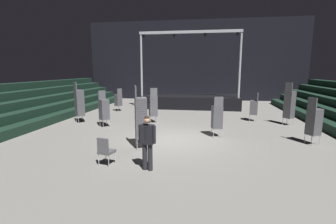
% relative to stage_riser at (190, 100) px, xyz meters
% --- Properties ---
extents(ground_plane, '(22.00, 30.00, 0.10)m').
position_rel_stage_riser_xyz_m(ground_plane, '(-0.00, -9.76, -0.63)').
color(ground_plane, slate).
extents(arena_end_wall, '(22.00, 0.30, 8.00)m').
position_rel_stage_riser_xyz_m(arena_end_wall, '(-0.00, 5.24, 3.42)').
color(arena_end_wall, black).
rests_on(arena_end_wall, ground_plane).
extents(bleacher_bank_left, '(3.75, 24.00, 2.25)m').
position_rel_stage_riser_xyz_m(bleacher_bank_left, '(-9.12, -8.76, 0.55)').
color(bleacher_bank_left, black).
rests_on(bleacher_bank_left, ground_plane).
extents(stage_riser, '(7.94, 3.52, 5.93)m').
position_rel_stage_riser_xyz_m(stage_riser, '(0.00, 0.00, 0.00)').
color(stage_riser, black).
rests_on(stage_riser, ground_plane).
extents(man_with_tie, '(0.57, 0.30, 1.71)m').
position_rel_stage_riser_xyz_m(man_with_tie, '(-0.41, -13.16, 0.39)').
color(man_with_tie, black).
rests_on(man_with_tie, ground_plane).
extents(chair_stack_front_left, '(0.62, 0.62, 2.39)m').
position_rel_stage_riser_xyz_m(chair_stack_front_left, '(-5.96, -7.09, 0.62)').
color(chair_stack_front_left, '#B2B5BA').
rests_on(chair_stack_front_left, ground_plane).
extents(chair_stack_front_right, '(0.57, 0.57, 2.48)m').
position_rel_stage_riser_xyz_m(chair_stack_front_right, '(-1.16, -11.12, 0.66)').
color(chair_stack_front_right, '#B2B5BA').
rests_on(chair_stack_front_right, ground_plane).
extents(chair_stack_mid_left, '(0.52, 0.52, 1.71)m').
position_rel_stage_riser_xyz_m(chair_stack_mid_left, '(4.19, -5.07, 0.28)').
color(chair_stack_mid_left, '#B2B5BA').
rests_on(chair_stack_mid_left, ground_plane).
extents(chair_stack_mid_right, '(0.62, 0.62, 1.96)m').
position_rel_stage_riser_xyz_m(chair_stack_mid_right, '(-4.11, -7.87, 0.41)').
color(chair_stack_mid_right, '#B2B5BA').
rests_on(chair_stack_mid_right, ground_plane).
extents(chair_stack_mid_centre, '(0.62, 0.62, 2.39)m').
position_rel_stage_riser_xyz_m(chair_stack_mid_centre, '(5.92, -5.88, 0.62)').
color(chair_stack_mid_centre, '#B2B5BA').
rests_on(chair_stack_mid_centre, ground_plane).
extents(chair_stack_rear_left, '(0.53, 0.53, 1.88)m').
position_rel_stage_riser_xyz_m(chair_stack_rear_left, '(1.85, -8.94, 0.36)').
color(chair_stack_rear_left, '#B2B5BA').
rests_on(chair_stack_rear_left, ground_plane).
extents(chair_stack_rear_right, '(0.58, 0.58, 2.05)m').
position_rel_stage_riser_xyz_m(chair_stack_rear_right, '(-1.71, -6.44, 0.45)').
color(chair_stack_rear_right, '#B2B5BA').
rests_on(chair_stack_rear_right, ground_plane).
extents(chair_stack_rear_centre, '(0.61, 0.61, 1.71)m').
position_rel_stage_riser_xyz_m(chair_stack_rear_centre, '(-5.18, -2.87, 0.28)').
color(chair_stack_rear_centre, '#B2B5BA').
rests_on(chair_stack_rear_centre, ground_plane).
extents(chair_stack_aisle_left, '(0.59, 0.59, 1.96)m').
position_rel_stage_riser_xyz_m(chair_stack_aisle_left, '(5.74, -9.51, 0.41)').
color(chair_stack_aisle_left, '#B2B5BA').
rests_on(chair_stack_aisle_left, ground_plane).
extents(loose_chair_near_man, '(0.52, 0.52, 0.95)m').
position_rel_stage_riser_xyz_m(loose_chair_near_man, '(-1.82, -13.03, -0.05)').
color(loose_chair_near_man, '#B2B5BA').
rests_on(loose_chair_near_man, ground_plane).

